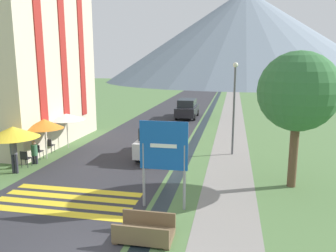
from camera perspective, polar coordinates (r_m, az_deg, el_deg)
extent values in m
plane|color=#517542|center=(27.87, 3.58, 0.13)|extent=(160.00, 160.00, 0.00)
cube|color=#2D2D33|center=(38.00, 1.89, 3.04)|extent=(6.40, 60.00, 0.01)
cube|color=gray|center=(37.50, 11.14, 2.74)|extent=(2.20, 60.00, 0.01)
cube|color=black|center=(37.58, 7.47, 2.86)|extent=(0.60, 60.00, 0.00)
cube|color=yellow|center=(12.67, -19.60, -14.00)|extent=(5.44, 0.44, 0.01)
cube|color=yellow|center=(13.22, -18.02, -12.83)|extent=(5.44, 0.44, 0.01)
cube|color=yellow|center=(13.78, -16.58, -11.75)|extent=(5.44, 0.44, 0.01)
cube|color=yellow|center=(14.35, -15.26, -10.74)|extent=(5.44, 0.44, 0.01)
cone|color=gray|center=(100.55, 13.07, 15.01)|extent=(79.34, 79.34, 25.71)
cube|color=beige|center=(23.19, -23.56, 12.56)|extent=(5.11, 9.21, 12.46)
cube|color=maroon|center=(19.66, -21.49, 13.16)|extent=(0.06, 0.70, 9.35)
cube|color=maroon|center=(21.84, -17.83, 13.09)|extent=(0.06, 0.70, 9.35)
cube|color=maroon|center=(24.09, -14.85, 13.00)|extent=(0.06, 0.70, 9.35)
cylinder|color=gray|center=(12.08, -4.25, -8.51)|extent=(0.10, 0.10, 2.39)
cylinder|color=gray|center=(11.78, 2.88, -9.00)|extent=(0.10, 0.10, 2.39)
cube|color=#1451AD|center=(11.55, -0.77, -3.44)|extent=(1.74, 0.05, 1.76)
cube|color=white|center=(11.53, -0.80, -3.48)|extent=(0.96, 0.02, 0.14)
cube|color=brown|center=(10.39, -4.08, -18.33)|extent=(1.70, 1.10, 0.12)
cube|color=brown|center=(9.82, -4.93, -18.28)|extent=(1.70, 0.08, 0.45)
cube|color=brown|center=(10.69, -3.35, -15.69)|extent=(1.70, 0.08, 0.45)
cube|color=brown|center=(10.64, -8.28, -18.26)|extent=(0.16, 0.99, 0.08)
cube|color=brown|center=(10.28, 0.32, -19.27)|extent=(0.16, 0.99, 0.08)
cube|color=silver|center=(18.56, -1.66, -3.08)|extent=(1.85, 4.09, 0.84)
cube|color=#23282D|center=(18.20, -1.82, -0.91)|extent=(1.57, 2.25, 0.68)
cylinder|color=black|center=(20.06, -3.30, -3.26)|extent=(0.18, 0.60, 0.60)
cylinder|color=black|center=(19.70, 1.68, -3.52)|extent=(0.18, 0.60, 0.60)
cylinder|color=black|center=(17.71, -5.38, -5.23)|extent=(0.18, 0.60, 0.60)
cylinder|color=black|center=(17.30, 0.27, -5.57)|extent=(0.18, 0.60, 0.60)
cube|color=black|center=(31.64, 3.39, 2.75)|extent=(1.81, 4.57, 0.84)
cube|color=#23282D|center=(31.32, 3.35, 4.06)|extent=(1.54, 2.52, 0.68)
cylinder|color=black|center=(33.22, 2.24, 2.41)|extent=(0.18, 0.60, 0.60)
cylinder|color=black|center=(32.99, 5.21, 2.32)|extent=(0.18, 0.60, 0.60)
cylinder|color=black|center=(30.45, 1.40, 1.64)|extent=(0.18, 0.60, 0.60)
cylinder|color=black|center=(30.21, 4.63, 1.53)|extent=(0.18, 0.60, 0.60)
cube|color=#232328|center=(19.36, -21.63, -4.10)|extent=(0.40, 0.40, 0.04)
cube|color=#232328|center=(19.16, -21.96, -3.65)|extent=(0.40, 0.04, 0.40)
cylinder|color=#232328|center=(19.64, -21.73, -4.58)|extent=(0.03, 0.03, 0.45)
cylinder|color=#232328|center=(19.46, -20.89, -4.66)|extent=(0.03, 0.03, 0.45)
cylinder|color=#232328|center=(19.37, -22.28, -4.83)|extent=(0.03, 0.03, 0.45)
cylinder|color=#232328|center=(19.19, -21.43, -4.91)|extent=(0.03, 0.03, 0.45)
cube|color=#232328|center=(20.50, -19.82, -3.17)|extent=(0.40, 0.40, 0.04)
cube|color=#232328|center=(20.30, -20.12, -2.74)|extent=(0.40, 0.04, 0.40)
cylinder|color=#232328|center=(20.78, -19.95, -3.63)|extent=(0.03, 0.03, 0.45)
cylinder|color=#232328|center=(20.61, -19.13, -3.70)|extent=(0.03, 0.03, 0.45)
cylinder|color=#232328|center=(20.50, -20.43, -3.86)|extent=(0.03, 0.03, 0.45)
cylinder|color=#232328|center=(20.32, -19.62, -3.93)|extent=(0.03, 0.03, 0.45)
cube|color=#232328|center=(18.19, -23.45, -5.18)|extent=(0.40, 0.40, 0.04)
cube|color=#232328|center=(18.00, -23.82, -4.71)|extent=(0.40, 0.04, 0.40)
cylinder|color=#232328|center=(18.48, -23.54, -5.66)|extent=(0.03, 0.03, 0.45)
cylinder|color=#232328|center=(18.29, -22.66, -5.76)|extent=(0.03, 0.03, 0.45)
cylinder|color=#232328|center=(18.21, -24.14, -5.95)|extent=(0.03, 0.03, 0.45)
cylinder|color=#232328|center=(18.02, -23.26, -6.05)|extent=(0.03, 0.03, 0.45)
cylinder|color=#B7B2A8|center=(17.47, -25.16, -3.96)|extent=(0.06, 0.06, 2.07)
cone|color=yellow|center=(17.27, -25.41, -0.96)|extent=(2.46, 2.46, 0.54)
cylinder|color=#B7B2A8|center=(19.14, -20.55, -2.39)|extent=(0.06, 0.06, 2.07)
cone|color=orange|center=(18.96, -20.74, 0.37)|extent=(2.04, 2.04, 0.53)
cylinder|color=#B7B2A8|center=(21.16, -17.12, -0.95)|extent=(0.06, 0.06, 2.07)
cone|color=silver|center=(20.99, -17.27, 1.55)|extent=(2.24, 2.24, 0.38)
cylinder|color=#282833|center=(17.44, -25.36, -5.91)|extent=(0.14, 0.14, 0.96)
cylinder|color=#282833|center=(17.33, -24.88, -5.97)|extent=(0.14, 0.14, 0.96)
cylinder|color=#4C4C56|center=(17.19, -25.33, -3.46)|extent=(0.32, 0.32, 0.60)
sphere|color=#9E755B|center=(17.10, -25.44, -2.17)|extent=(0.22, 0.22, 0.22)
cylinder|color=#282833|center=(18.66, -22.38, -5.40)|extent=(0.14, 0.14, 0.46)
cylinder|color=#282833|center=(18.56, -21.92, -5.45)|extent=(0.14, 0.14, 0.46)
cylinder|color=#386B47|center=(18.48, -22.27, -3.91)|extent=(0.32, 0.32, 0.56)
sphere|color=#9E755B|center=(18.39, -22.35, -2.76)|extent=(0.22, 0.22, 0.22)
cylinder|color=#282833|center=(20.69, -20.71, -3.73)|extent=(0.14, 0.14, 0.46)
cylinder|color=#282833|center=(20.60, -20.28, -3.76)|extent=(0.14, 0.14, 0.46)
cylinder|color=gray|center=(20.53, -20.59, -2.34)|extent=(0.32, 0.32, 0.58)
sphere|color=beige|center=(20.44, -20.66, -1.28)|extent=(0.22, 0.22, 0.22)
cylinder|color=#515156|center=(18.94, 11.38, 2.46)|extent=(0.12, 0.12, 4.99)
sphere|color=silver|center=(18.74, 11.68, 10.39)|extent=(0.28, 0.28, 0.28)
cylinder|color=brown|center=(14.86, 20.96, -4.91)|extent=(0.36, 0.36, 2.69)
sphere|color=#336B38|center=(14.39, 21.71, 5.64)|extent=(3.27, 3.27, 3.27)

